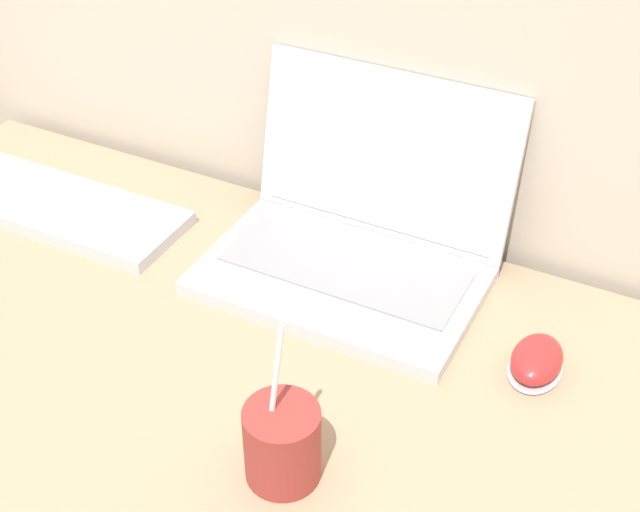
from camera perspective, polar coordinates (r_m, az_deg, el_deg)
laptop at (r=1.21m, az=2.31°, el=1.52°), size 0.37×0.29×0.25m
drink_cup at (r=0.94m, az=-2.43°, el=-11.80°), size 0.08×0.08×0.20m
computer_mouse at (r=1.11m, az=13.69°, el=-6.52°), size 0.06×0.09×0.04m
external_keyboard at (r=1.40m, az=-16.20°, el=2.97°), size 0.39×0.14×0.02m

